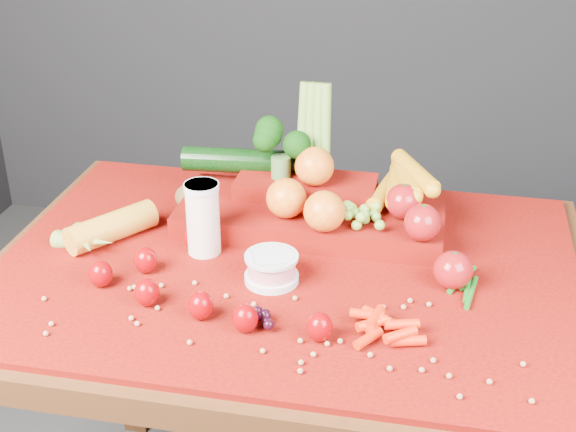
% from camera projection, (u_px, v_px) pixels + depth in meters
% --- Properties ---
extents(table, '(1.10, 0.80, 0.75)m').
position_uv_depth(table, '(286.00, 312.00, 1.52)').
color(table, '#391F0D').
rests_on(table, ground).
extents(red_cloth, '(1.05, 0.75, 0.01)m').
position_uv_depth(red_cloth, '(286.00, 266.00, 1.47)').
color(red_cloth, maroon).
rests_on(red_cloth, table).
extents(milk_glass, '(0.07, 0.07, 0.14)m').
position_uv_depth(milk_glass, '(203.00, 216.00, 1.48)').
color(milk_glass, silver).
rests_on(milk_glass, red_cloth).
extents(yogurt_bowl, '(0.10, 0.10, 0.05)m').
position_uv_depth(yogurt_bowl, '(272.00, 267.00, 1.41)').
color(yogurt_bowl, silver).
rests_on(yogurt_bowl, red_cloth).
extents(strawberry_scatter, '(0.44, 0.28, 0.05)m').
position_uv_depth(strawberry_scatter, '(191.00, 285.00, 1.36)').
color(strawberry_scatter, '#8B0309').
rests_on(strawberry_scatter, red_cloth).
extents(dark_grape_cluster, '(0.06, 0.05, 0.03)m').
position_uv_depth(dark_grape_cluster, '(260.00, 318.00, 1.29)').
color(dark_grape_cluster, black).
rests_on(dark_grape_cluster, red_cloth).
extents(soybean_scatter, '(0.84, 0.24, 0.01)m').
position_uv_depth(soybean_scatter, '(261.00, 323.00, 1.30)').
color(soybean_scatter, '#AD794A').
rests_on(soybean_scatter, red_cloth).
extents(corn_ear, '(0.25, 0.27, 0.06)m').
position_uv_depth(corn_ear, '(93.00, 237.00, 1.51)').
color(corn_ear, gold).
rests_on(corn_ear, red_cloth).
extents(potato, '(0.09, 0.07, 0.06)m').
position_uv_depth(potato, '(197.00, 198.00, 1.64)').
color(potato, brown).
rests_on(potato, red_cloth).
extents(baby_carrot_pile, '(0.18, 0.18, 0.03)m').
position_uv_depth(baby_carrot_pile, '(380.00, 334.00, 1.25)').
color(baby_carrot_pile, red).
rests_on(baby_carrot_pile, red_cloth).
extents(green_bean_pile, '(0.14, 0.12, 0.01)m').
position_uv_depth(green_bean_pile, '(473.00, 284.00, 1.40)').
color(green_bean_pile, '#186216').
rests_on(green_bean_pile, red_cloth).
extents(produce_mound, '(0.60, 0.36, 0.27)m').
position_uv_depth(produce_mound, '(321.00, 199.00, 1.58)').
color(produce_mound, maroon).
rests_on(produce_mound, red_cloth).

